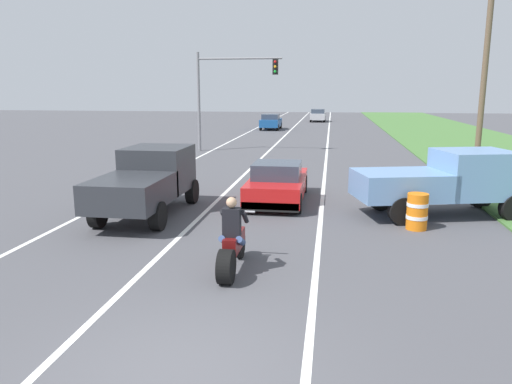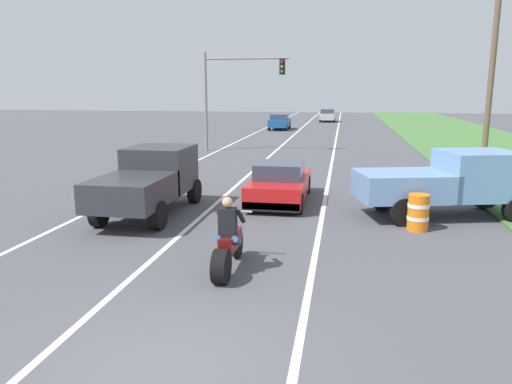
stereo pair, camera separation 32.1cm
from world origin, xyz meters
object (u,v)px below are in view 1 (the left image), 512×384
object	(u,v)px
sports_car_red	(277,184)
distant_car_far_ahead	(271,121)
pickup_truck_right_shoulder_light_blue	(444,180)
pickup_truck_left_lane_dark_grey	(148,179)
traffic_light_mast_near	(225,85)
construction_barrel_mid	(380,183)
construction_barrel_nearest	(417,211)
distant_car_further_ahead	(318,115)
motorcycle_with_rider	(232,245)

from	to	relation	value
sports_car_red	distant_car_far_ahead	distance (m)	31.22
sports_car_red	pickup_truck_right_shoulder_light_blue	xyz separation A→B (m)	(5.16, -1.13, 0.48)
pickup_truck_left_lane_dark_grey	distant_car_far_ahead	distance (m)	33.32
traffic_light_mast_near	construction_barrel_mid	distance (m)	15.15
construction_barrel_nearest	distant_car_further_ahead	bearing A→B (deg)	94.95
sports_car_red	pickup_truck_right_shoulder_light_blue	distance (m)	5.30
sports_car_red	traffic_light_mast_near	distance (m)	14.74
motorcycle_with_rider	construction_barrel_nearest	world-z (taller)	motorcycle_with_rider
motorcycle_with_rider	sports_car_red	distance (m)	6.78
construction_barrel_nearest	construction_barrel_mid	world-z (taller)	same
distant_car_far_ahead	traffic_light_mast_near	bearing A→B (deg)	-92.34
motorcycle_with_rider	construction_barrel_nearest	bearing A→B (deg)	42.37
motorcycle_with_rider	construction_barrel_mid	xyz separation A→B (m)	(3.75, 8.13, -0.09)
pickup_truck_left_lane_dark_grey	construction_barrel_mid	world-z (taller)	pickup_truck_left_lane_dark_grey
sports_car_red	construction_barrel_mid	size ratio (longest dim) A/B	4.30
sports_car_red	traffic_light_mast_near	xyz separation A→B (m)	(-4.74, 13.53, 3.41)
construction_barrel_nearest	distant_car_far_ahead	distance (m)	34.74
motorcycle_with_rider	distant_car_far_ahead	distance (m)	37.93
traffic_light_mast_near	construction_barrel_nearest	xyz separation A→B (m)	(8.89, -16.34, -3.53)
motorcycle_with_rider	traffic_light_mast_near	size ratio (longest dim) A/B	0.37
pickup_truck_left_lane_dark_grey	distant_car_further_ahead	size ratio (longest dim) A/B	1.20
pickup_truck_right_shoulder_light_blue	distant_car_far_ahead	world-z (taller)	pickup_truck_right_shoulder_light_blue
construction_barrel_nearest	construction_barrel_mid	size ratio (longest dim) A/B	1.00
traffic_light_mast_near	pickup_truck_right_shoulder_light_blue	bearing A→B (deg)	-55.97
pickup_truck_left_lane_dark_grey	distant_car_further_ahead	bearing A→B (deg)	85.30
pickup_truck_left_lane_dark_grey	pickup_truck_right_shoulder_light_blue	xyz separation A→B (m)	(8.86, 1.23, 0.00)
construction_barrel_mid	distant_car_further_ahead	size ratio (longest dim) A/B	0.25
pickup_truck_left_lane_dark_grey	construction_barrel_mid	size ratio (longest dim) A/B	4.80
distant_car_far_ahead	pickup_truck_right_shoulder_light_blue	bearing A→B (deg)	-74.01
pickup_truck_left_lane_dark_grey	distant_car_far_ahead	xyz separation A→B (m)	(-0.33, 33.31, -0.33)
construction_barrel_nearest	construction_barrel_mid	distance (m)	4.21
motorcycle_with_rider	pickup_truck_right_shoulder_light_blue	size ratio (longest dim) A/B	0.43
sports_car_red	pickup_truck_left_lane_dark_grey	bearing A→B (deg)	-147.45
pickup_truck_left_lane_dark_grey	sports_car_red	bearing A→B (deg)	32.55
pickup_truck_left_lane_dark_grey	pickup_truck_right_shoulder_light_blue	world-z (taller)	same
distant_car_far_ahead	construction_barrel_nearest	bearing A→B (deg)	-76.38
pickup_truck_right_shoulder_light_blue	distant_car_far_ahead	bearing A→B (deg)	105.99
motorcycle_with_rider	distant_car_far_ahead	bearing A→B (deg)	95.79
motorcycle_with_rider	construction_barrel_nearest	xyz separation A→B (m)	(4.35, 3.97, -0.09)
motorcycle_with_rider	construction_barrel_nearest	size ratio (longest dim) A/B	2.21
construction_barrel_mid	pickup_truck_left_lane_dark_grey	bearing A→B (deg)	-152.84
traffic_light_mast_near	distant_car_far_ahead	bearing A→B (deg)	87.66
distant_car_further_ahead	construction_barrel_mid	bearing A→B (deg)	-85.38
pickup_truck_right_shoulder_light_blue	motorcycle_with_rider	bearing A→B (deg)	-133.53
construction_barrel_mid	distant_car_further_ahead	distance (m)	42.66
sports_car_red	construction_barrel_nearest	world-z (taller)	sports_car_red
motorcycle_with_rider	distant_car_further_ahead	bearing A→B (deg)	89.65
pickup_truck_right_shoulder_light_blue	distant_car_far_ahead	distance (m)	33.38
pickup_truck_right_shoulder_light_blue	distant_car_further_ahead	bearing A→B (deg)	96.41
sports_car_red	pickup_truck_left_lane_dark_grey	size ratio (longest dim) A/B	0.90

